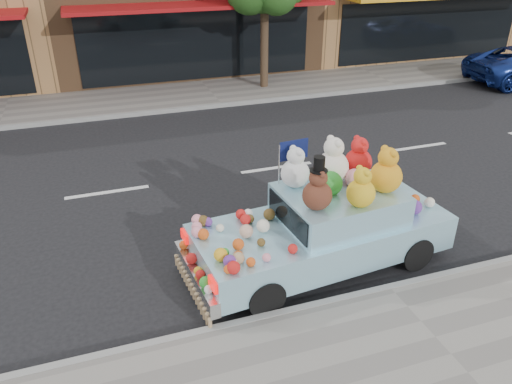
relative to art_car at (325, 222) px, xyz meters
name	(u,v)px	position (x,y,z in m)	size (l,w,h in m)	color
ground	(277,168)	(0.65, 3.90, -0.81)	(120.00, 120.00, 0.00)	black
near_sidewalk	(450,357)	(0.65, -2.60, -0.75)	(60.00, 3.00, 0.12)	gray
far_sidewalk	(211,93)	(0.65, 10.40, -0.75)	(60.00, 3.00, 0.12)	gray
near_kerb	(389,289)	(0.65, -1.10, -0.74)	(60.00, 0.12, 0.13)	gray
far_kerb	(222,105)	(0.65, 8.90, -0.74)	(60.00, 0.12, 0.13)	gray
art_car	(325,222)	(0.00, 0.00, 0.00)	(4.62, 2.14, 2.22)	black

